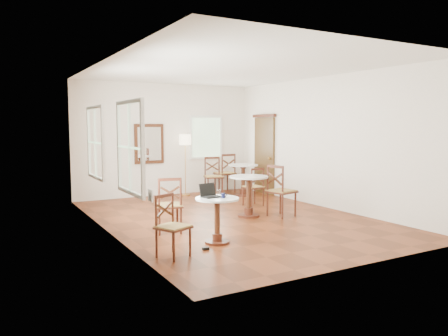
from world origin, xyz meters
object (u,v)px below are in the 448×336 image
cafe_table_mid (249,192)px  chair_mid_a (254,187)px  chair_mid_b (281,191)px  power_adapter (206,249)px  cafe_table_near (217,215)px  chair_back_a (225,173)px  cafe_table_back (243,176)px  chair_near_a (169,205)px  water_glass (219,193)px  chair_back_b (213,176)px  laptop (210,194)px  chair_near_b (172,226)px  floor_lamp (185,144)px  navy_mug (223,196)px  mouse (223,196)px

cafe_table_mid → chair_mid_a: bearing=51.8°
chair_mid_b → power_adapter: bearing=107.7°
cafe_table_near → chair_back_a: 5.46m
cafe_table_near → cafe_table_back: 4.82m
cafe_table_near → cafe_table_mid: (1.55, 1.50, 0.07)m
chair_near_a → water_glass: chair_near_a is taller
cafe_table_near → chair_back_b: size_ratio=0.71×
chair_near_a → chair_back_b: 4.28m
chair_mid_a → chair_mid_b: bearing=78.5°
chair_near_a → laptop: bearing=124.9°
water_glass → cafe_table_back: bearing=53.4°
chair_mid_a → laptop: 3.36m
chair_near_b → chair_mid_b: bearing=2.7°
floor_lamp → chair_near_b: bearing=-116.3°
cafe_table_mid → chair_near_b: (-2.47, -1.83, -0.08)m
chair_back_b → chair_back_a: bearing=45.4°
cafe_table_near → cafe_table_back: cafe_table_back is taller
cafe_table_back → chair_mid_b: (-0.75, -2.68, 0.02)m
water_glass → chair_back_b: bearing=63.1°
chair_back_a → navy_mug: chair_back_a is taller
cafe_table_near → mouse: bearing=-22.6°
chair_near_a → navy_mug: size_ratio=10.11×
chair_back_b → power_adapter: size_ratio=10.47×
cafe_table_mid → navy_mug: 2.17m
cafe_table_mid → laptop: 2.13m
navy_mug → power_adapter: size_ratio=0.99×
chair_mid_a → cafe_table_mid: bearing=48.7°
water_glass → cafe_table_mid: bearing=44.1°
chair_near_b → water_glass: (0.97, 0.39, 0.34)m
navy_mug → cafe_table_near: bearing=139.2°
chair_near_b → water_glass: size_ratio=8.11×
chair_near_b → mouse: (1.00, 0.29, 0.31)m
power_adapter → laptop: bearing=55.0°
cafe_table_near → chair_mid_a: size_ratio=0.81×
water_glass → power_adapter: 0.92m
mouse → water_glass: water_glass is taller
chair_mid_a → cafe_table_near: bearing=43.7°
cafe_table_back → chair_back_b: 0.81m
chair_near_b → chair_back_b: bearing=32.4°
chair_near_b → power_adapter: size_ratio=9.10×
navy_mug → water_glass: size_ratio=0.88×
chair_near_b → chair_back_a: bearing=29.8°
cafe_table_back → laptop: bearing=-128.3°
cafe_table_near → mouse: mouse is taller
cafe_table_near → mouse: (0.09, -0.04, 0.30)m
cafe_table_near → chair_back_a: bearing=59.1°
laptop → navy_mug: bearing=-63.6°
chair_near_b → navy_mug: (0.99, 0.26, 0.33)m
cafe_table_near → mouse: 0.32m
floor_lamp → navy_mug: bearing=-107.4°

